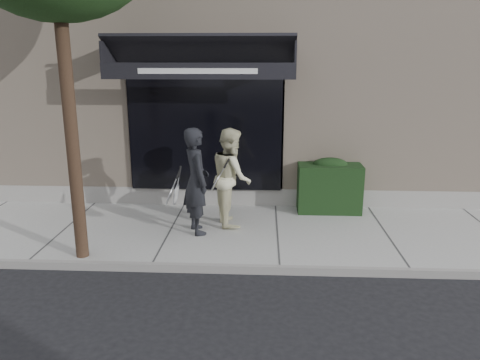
{
  "coord_description": "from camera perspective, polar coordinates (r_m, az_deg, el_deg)",
  "views": [
    {
      "loc": [
        -0.28,
        -8.21,
        3.27
      ],
      "look_at": [
        -0.73,
        0.6,
        0.93
      ],
      "focal_mm": 35.0,
      "sensor_mm": 36.0,
      "label": 1
    }
  ],
  "objects": [
    {
      "name": "pedestrian_back",
      "position": [
        8.89,
        -1.06,
        0.4
      ],
      "size": [
        0.9,
        1.05,
        1.87
      ],
      "color": "beige",
      "rests_on": "sidewalk"
    },
    {
      "name": "curb",
      "position": [
        7.4,
        4.87,
        -10.85
      ],
      "size": [
        20.0,
        0.1,
        0.14
      ],
      "primitive_type": "cube",
      "color": "gray",
      "rests_on": "ground"
    },
    {
      "name": "sidewalk",
      "position": [
        8.82,
        4.55,
        -6.54
      ],
      "size": [
        20.0,
        3.0,
        0.12
      ],
      "primitive_type": "cube",
      "color": "#979792",
      "rests_on": "ground"
    },
    {
      "name": "hedge",
      "position": [
        9.91,
        10.8,
        -0.7
      ],
      "size": [
        1.3,
        0.7,
        1.14
      ],
      "color": "black",
      "rests_on": "sidewalk"
    },
    {
      "name": "pedestrian_front",
      "position": [
        8.46,
        -5.38,
        -0.14
      ],
      "size": [
        0.87,
        0.94,
        1.94
      ],
      "color": "black",
      "rests_on": "sidewalk"
    },
    {
      "name": "ground",
      "position": [
        8.84,
        4.54,
        -6.9
      ],
      "size": [
        80.0,
        80.0,
        0.0
      ],
      "primitive_type": "plane",
      "color": "black",
      "rests_on": "ground"
    },
    {
      "name": "building_facade",
      "position": [
        13.18,
        4.19,
        12.49
      ],
      "size": [
        14.3,
        8.04,
        5.64
      ],
      "color": "beige",
      "rests_on": "ground"
    }
  ]
}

